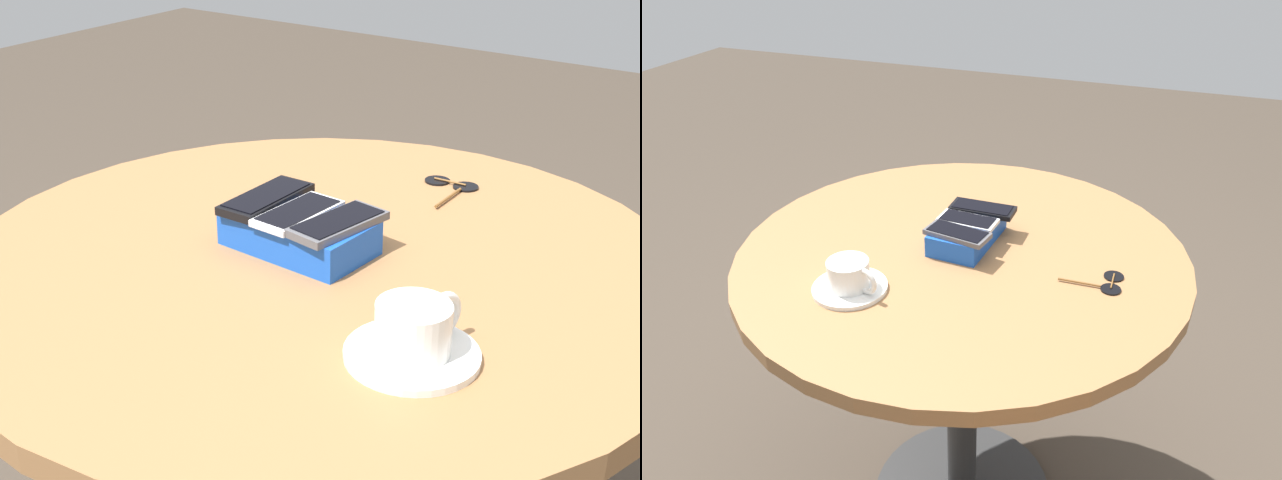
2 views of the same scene
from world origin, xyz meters
TOP-DOWN VIEW (x-y plane):
  - round_table at (0.00, 0.00)m, footprint 0.88×0.88m
  - phone_box at (-0.03, 0.00)m, footprint 0.18×0.11m
  - phone_black at (-0.09, 0.01)m, footprint 0.05×0.13m
  - phone_white at (-0.03, 0.00)m, footprint 0.06×0.12m
  - phone_gray at (0.03, 0.00)m, footprint 0.07×0.13m
  - saucer at (0.20, -0.14)m, footprint 0.13×0.13m
  - coffee_cup at (0.20, -0.13)m, footprint 0.07×0.10m
  - sunglasses at (0.02, 0.29)m, footprint 0.09×0.11m

SIDE VIEW (x-z plane):
  - round_table at x=0.00m, z-range 0.22..0.95m
  - sunglasses at x=0.02m, z-range 0.72..0.73m
  - saucer at x=0.20m, z-range 0.72..0.73m
  - phone_box at x=-0.03m, z-range 0.72..0.77m
  - coffee_cup at x=0.20m, z-range 0.73..0.78m
  - phone_white at x=-0.03m, z-range 0.77..0.78m
  - phone_gray at x=0.03m, z-range 0.77..0.78m
  - phone_black at x=-0.09m, z-range 0.77..0.78m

